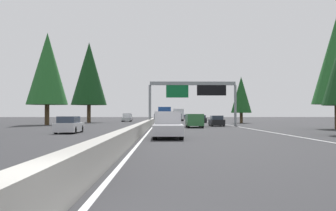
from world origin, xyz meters
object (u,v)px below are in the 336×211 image
object	(u,v)px
sign_gantry_overhead	(194,91)
sedan_mid_left	(201,119)
bus_far_right	(164,114)
conifer_left_near	(47,69)
sedan_far_left	(217,121)
conifer_right_mid	(241,95)
conifer_left_mid	(89,74)
sedan_distant_a	(185,117)
minivan_far_center	(194,120)
oncoming_near	(69,125)
box_truck_mid_right	(178,114)
oncoming_far	(127,117)
pickup_near_right	(168,125)

from	to	relation	value
sign_gantry_overhead	sedan_mid_left	xyz separation A→B (m)	(19.65, -2.93, -4.37)
sign_gantry_overhead	bus_far_right	xyz separation A→B (m)	(26.79, 4.16, -3.34)
sign_gantry_overhead	conifer_left_near	bearing A→B (deg)	79.28
sedan_far_left	sedan_mid_left	distance (m)	20.98
sedan_far_left	sedan_mid_left	xyz separation A→B (m)	(20.98, 0.15, 0.00)
conifer_right_mid	conifer_left_mid	bearing A→B (deg)	83.13
bus_far_right	conifer_right_mid	size ratio (longest dim) A/B	1.31
sedan_distant_a	conifer_left_near	distance (m)	75.20
minivan_far_center	conifer_left_near	distance (m)	25.91
conifer_left_near	bus_far_right	bearing A→B (deg)	-38.79
minivan_far_center	bus_far_right	bearing A→B (deg)	6.05
sedan_distant_a	minivan_far_center	bearing A→B (deg)	177.58
sedan_mid_left	conifer_left_near	bearing A→B (deg)	121.44
minivan_far_center	oncoming_near	xyz separation A→B (m)	(-14.29, 12.18, -0.27)
sedan_mid_left	box_truck_mid_right	distance (m)	22.89
minivan_far_center	sedan_distant_a	world-z (taller)	minivan_far_center
conifer_right_mid	conifer_left_near	xyz separation A→B (m)	(-13.21, 32.60, 3.37)
sedan_mid_left	conifer_left_near	distance (m)	30.64
sedan_mid_left	conifer_right_mid	bearing A→B (deg)	-106.74
minivan_far_center	conifer_right_mid	bearing A→B (deg)	-23.47
sedan_far_left	conifer_left_near	bearing A→B (deg)	77.66
sedan_distant_a	oncoming_far	xyz separation A→B (m)	(-42.17, 15.51, 0.23)
oncoming_near	conifer_left_mid	world-z (taller)	conifer_left_mid
sign_gantry_overhead	box_truck_mid_right	world-z (taller)	sign_gantry_overhead
pickup_near_right	sedan_distant_a	size ratio (longest dim) A/B	1.27
sign_gantry_overhead	minivan_far_center	distance (m)	8.56
oncoming_far	conifer_left_mid	size ratio (longest dim) A/B	0.35
sedan_far_left	oncoming_near	world-z (taller)	same
sign_gantry_overhead	pickup_near_right	xyz separation A→B (m)	(-28.82, 4.09, -4.14)
sign_gantry_overhead	pickup_near_right	world-z (taller)	sign_gantry_overhead
minivan_far_center	sedan_far_left	xyz separation A→B (m)	(6.16, -3.61, -0.27)
minivan_far_center	sedan_distant_a	distance (m)	82.17
conifer_right_mid	sedan_far_left	bearing A→B (deg)	158.98
oncoming_near	conifer_left_mid	bearing A→B (deg)	-171.57
box_truck_mid_right	sedan_distant_a	size ratio (longest dim) A/B	1.93
sedan_far_left	conifer_left_near	xyz separation A→B (m)	(5.56, 25.39, 8.00)
pickup_near_right	conifer_left_mid	distance (m)	52.70
pickup_near_right	sedan_far_left	size ratio (longest dim) A/B	1.27
oncoming_far	conifer_left_mid	world-z (taller)	conifer_left_mid
oncoming_near	conifer_right_mid	world-z (taller)	conifer_right_mid
sedan_far_left	sedan_mid_left	world-z (taller)	same
minivan_far_center	conifer_right_mid	world-z (taller)	conifer_right_mid
conifer_right_mid	sedan_distant_a	bearing A→B (deg)	7.33
sedan_distant_a	conifer_right_mid	distance (m)	57.83
oncoming_far	conifer_left_mid	distance (m)	15.80
sedan_mid_left	box_truck_mid_right	size ratio (longest dim) A/B	0.52
oncoming_far	minivan_far_center	bearing A→B (deg)	16.78
sign_gantry_overhead	oncoming_far	size ratio (longest dim) A/B	2.26
conifer_right_mid	conifer_left_near	distance (m)	35.33
pickup_near_right	bus_far_right	xyz separation A→B (m)	(55.61, 0.07, 0.80)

